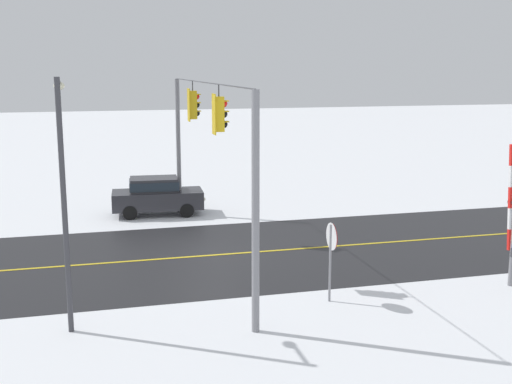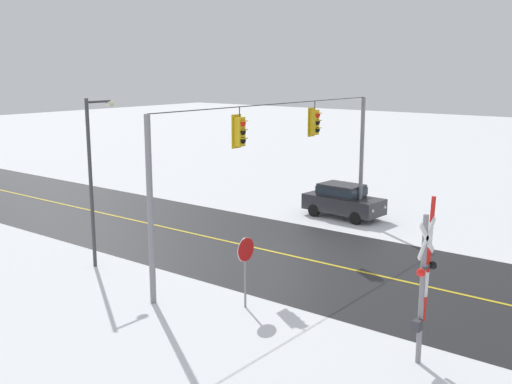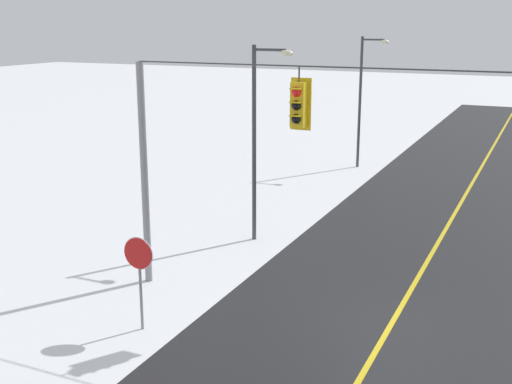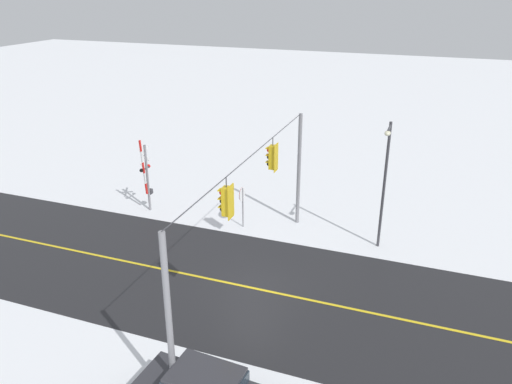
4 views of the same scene
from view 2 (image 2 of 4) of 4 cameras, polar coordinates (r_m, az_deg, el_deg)
ground_plane at (r=25.77m, az=2.07°, el=-5.69°), size 160.00×160.00×0.00m
road_asphalt at (r=29.55m, az=-7.40°, el=-3.52°), size 9.00×80.00×0.01m
lane_centre_line at (r=29.55m, az=-7.40°, el=-3.51°), size 0.14×72.00×0.01m
signal_span at (r=24.89m, az=2.19°, el=3.22°), size 14.20×0.47×6.22m
stop_sign at (r=19.60m, az=-0.97°, el=-6.02°), size 0.80×0.09×2.35m
railroad_crossing at (r=16.44m, az=15.33°, el=-7.97°), size 0.98×0.31×4.40m
parked_car_charcoal at (r=31.87m, az=8.07°, el=-0.68°), size 2.02×4.28×1.74m
streetlamp_near at (r=24.14m, az=-14.78°, el=2.31°), size 1.39×0.28×6.50m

